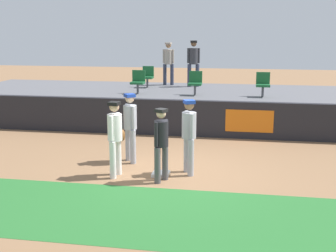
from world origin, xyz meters
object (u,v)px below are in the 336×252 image
(seat_back_left, at_px, (148,76))
(seat_front_left, at_px, (138,81))
(player_coach_visitor, at_px, (130,123))
(seat_front_center, at_px, (195,82))
(spectator_hooded, at_px, (193,60))
(first_base, at_px, (161,174))
(seat_front_right, at_px, (263,83))
(player_umpire, at_px, (161,140))
(spectator_capped, at_px, (168,60))
(player_fielder_home, at_px, (115,134))
(player_runner_visitor, at_px, (189,132))

(seat_back_left, distance_m, seat_front_left, 1.80)
(player_coach_visitor, distance_m, seat_front_center, 4.78)
(player_coach_visitor, relative_size, spectator_hooded, 0.98)
(first_base, relative_size, seat_front_right, 0.48)
(player_umpire, bearing_deg, spectator_hooded, -153.95)
(spectator_capped, bearing_deg, first_base, 106.63)
(seat_front_left, bearing_deg, seat_front_center, -0.00)
(seat_back_left, relative_size, seat_front_center, 1.00)
(player_fielder_home, xyz_separation_m, seat_front_left, (-0.85, 5.79, 0.58))
(player_fielder_home, relative_size, spectator_capped, 1.03)
(spectator_hooded, bearing_deg, seat_back_left, 6.11)
(first_base, relative_size, spectator_hooded, 0.22)
(player_runner_visitor, bearing_deg, spectator_hooded, 161.84)
(player_umpire, distance_m, seat_front_left, 6.33)
(first_base, bearing_deg, spectator_capped, 98.59)
(seat_front_center, xyz_separation_m, seat_front_right, (2.34, 0.00, 0.00))
(player_fielder_home, xyz_separation_m, player_coach_visitor, (0.05, 1.20, 0.01))
(player_fielder_home, xyz_separation_m, spectator_hooded, (0.87, 8.17, 1.18))
(player_runner_visitor, xyz_separation_m, player_umpire, (-0.55, -0.66, -0.06))
(player_coach_visitor, relative_size, seat_front_center, 2.16)
(seat_front_left, distance_m, spectator_capped, 2.88)
(first_base, height_order, seat_front_center, seat_front_center)
(spectator_hooded, height_order, spectator_capped, spectator_hooded)
(spectator_hooded, bearing_deg, seat_front_right, 126.72)
(player_runner_visitor, distance_m, seat_front_left, 5.91)
(player_fielder_home, xyz_separation_m, player_umpire, (1.13, -0.18, -0.05))
(seat_back_left, height_order, seat_front_center, same)
(first_base, relative_size, player_fielder_home, 0.22)
(seat_front_center, xyz_separation_m, seat_front_left, (-2.07, 0.00, 0.00))
(first_base, xyz_separation_m, player_fielder_home, (-1.04, -0.23, 1.00))
(player_umpire, height_order, seat_front_right, seat_front_right)
(player_fielder_home, bearing_deg, player_runner_visitor, 113.09)
(player_coach_visitor, height_order, seat_front_left, seat_front_left)
(seat_back_left, bearing_deg, seat_front_left, -88.63)
(seat_back_left, bearing_deg, player_coach_visitor, -81.62)
(player_coach_visitor, distance_m, seat_front_right, 5.81)
(spectator_capped, bearing_deg, seat_front_left, 85.07)
(seat_front_center, relative_size, spectator_hooded, 0.46)
(first_base, distance_m, spectator_capped, 8.68)
(player_runner_visitor, relative_size, player_coach_visitor, 1.00)
(seat_back_left, bearing_deg, player_umpire, -75.41)
(player_runner_visitor, distance_m, player_umpire, 0.86)
(first_base, bearing_deg, seat_front_right, 65.63)
(seat_back_left, bearing_deg, player_fielder_home, -83.28)
(first_base, bearing_deg, seat_front_left, 108.77)
(player_coach_visitor, distance_m, spectator_hooded, 7.11)
(player_fielder_home, bearing_deg, player_umpire, 88.04)
(player_fielder_home, relative_size, player_umpire, 1.06)
(player_fielder_home, bearing_deg, seat_front_center, 175.30)
(player_fielder_home, distance_m, player_umpire, 1.15)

